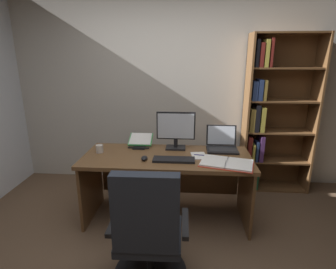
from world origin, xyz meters
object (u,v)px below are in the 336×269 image
object	(u,v)px
reading_stand_with_book	(140,141)
pen	(201,155)
laptop	(222,145)
keyboard	(174,160)
coffee_mug	(100,149)
open_binder	(227,163)
office_chair	(148,238)
computer_mouse	(144,158)
bookshelf	(270,116)
monitor	(176,131)
desk	(167,170)
notepad	(199,156)

from	to	relation	value
reading_stand_with_book	pen	bearing A→B (deg)	-22.97
laptop	keyboard	distance (m)	0.65
coffee_mug	open_binder	bearing A→B (deg)	-9.80
office_chair	coffee_mug	size ratio (longest dim) A/B	11.84
computer_mouse	coffee_mug	bearing A→B (deg)	160.79
laptop	reading_stand_with_book	xyz separation A→B (m)	(-0.93, 0.06, 0.01)
bookshelf	pen	xyz separation A→B (m)	(-0.92, -0.84, -0.24)
keyboard	coffee_mug	xyz separation A→B (m)	(-0.82, 0.18, 0.03)
reading_stand_with_book	keyboard	bearing A→B (deg)	-46.64
coffee_mug	reading_stand_with_book	bearing A→B (deg)	32.54
office_chair	monitor	world-z (taller)	monitor
monitor	open_binder	xyz separation A→B (m)	(0.52, -0.43, -0.20)
office_chair	desk	bearing A→B (deg)	84.98
computer_mouse	open_binder	distance (m)	0.82
office_chair	computer_mouse	bearing A→B (deg)	99.63
monitor	notepad	world-z (taller)	monitor
office_chair	monitor	bearing A→B (deg)	81.55
coffee_mug	bookshelf	bearing A→B (deg)	21.87
office_chair	notepad	xyz separation A→B (m)	(0.40, 0.94, 0.32)
computer_mouse	notepad	xyz separation A→B (m)	(0.56, 0.15, -0.02)
bookshelf	monitor	bearing A→B (deg)	-152.92
office_chair	computer_mouse	distance (m)	0.87
monitor	computer_mouse	xyz separation A→B (m)	(-0.30, -0.38, -0.19)
computer_mouse	reading_stand_with_book	world-z (taller)	reading_stand_with_book
notepad	open_binder	bearing A→B (deg)	-36.87
office_chair	keyboard	distance (m)	0.87
office_chair	reading_stand_with_book	size ratio (longest dim) A/B	3.67
bookshelf	notepad	distance (m)	1.29
computer_mouse	bookshelf	bearing A→B (deg)	33.46
keyboard	open_binder	bearing A→B (deg)	-5.52
office_chair	monitor	xyz separation A→B (m)	(0.15, 1.17, 0.53)
monitor	computer_mouse	distance (m)	0.52
desk	coffee_mug	xyz separation A→B (m)	(-0.74, -0.04, 0.24)
bookshelf	computer_mouse	distance (m)	1.81
desk	office_chair	xyz separation A→B (m)	(-0.07, -1.01, -0.12)
office_chair	reading_stand_with_book	bearing A→B (deg)	101.00
computer_mouse	open_binder	size ratio (longest dim) A/B	0.18
desk	open_binder	xyz separation A→B (m)	(0.60, -0.27, 0.21)
monitor	coffee_mug	distance (m)	0.86
keyboard	laptop	bearing A→B (deg)	36.43
laptop	computer_mouse	distance (m)	0.90
desk	notepad	distance (m)	0.40
keyboard	notepad	distance (m)	0.29
office_chair	coffee_mug	xyz separation A→B (m)	(-0.67, 0.97, 0.36)
keyboard	computer_mouse	world-z (taller)	computer_mouse
reading_stand_with_book	pen	distance (m)	0.75
keyboard	reading_stand_with_book	world-z (taller)	reading_stand_with_book
computer_mouse	desk	bearing A→B (deg)	44.71
desk	reading_stand_with_book	distance (m)	0.48
desk	keyboard	bearing A→B (deg)	-69.36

